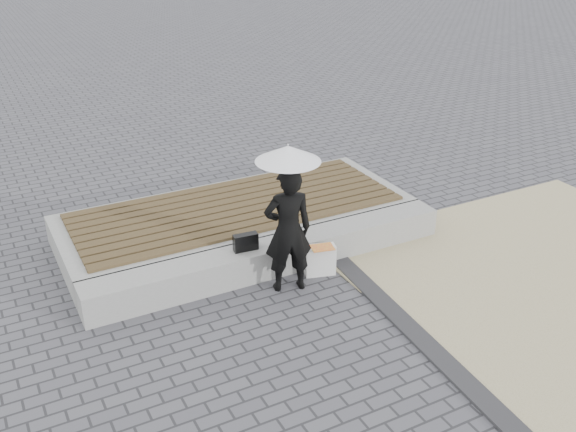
% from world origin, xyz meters
% --- Properties ---
extents(ground, '(80.00, 80.00, 0.00)m').
position_xyz_m(ground, '(0.00, 0.00, 0.00)').
color(ground, '#49494E').
rests_on(ground, ground).
extents(terrazzo_zone, '(5.00, 5.00, 0.02)m').
position_xyz_m(terrazzo_zone, '(3.20, -0.50, 0.01)').
color(terrazzo_zone, tan).
rests_on(terrazzo_zone, ground).
extents(edging_band, '(0.61, 5.20, 0.04)m').
position_xyz_m(edging_band, '(0.75, -0.50, 0.02)').
color(edging_band, '#2B2A2D').
rests_on(edging_band, ground).
extents(seating_ledge, '(5.00, 0.45, 0.40)m').
position_xyz_m(seating_ledge, '(0.00, 1.60, 0.20)').
color(seating_ledge, '#989792').
rests_on(seating_ledge, ground).
extents(timber_platform, '(5.00, 2.00, 0.40)m').
position_xyz_m(timber_platform, '(0.00, 2.80, 0.20)').
color(timber_platform, gray).
rests_on(timber_platform, ground).
extents(timber_decking, '(4.60, 1.80, 0.04)m').
position_xyz_m(timber_decking, '(0.00, 2.80, 0.42)').
color(timber_decking, brown).
rests_on(timber_decking, timber_platform).
extents(woman, '(0.67, 0.52, 1.62)m').
position_xyz_m(woman, '(-0.04, 1.12, 0.81)').
color(woman, black).
rests_on(woman, ground).
extents(parasol, '(0.77, 0.77, 0.98)m').
position_xyz_m(parasol, '(-0.04, 1.12, 1.79)').
color(parasol, '#BDBCC1').
rests_on(parasol, ground).
extents(handbag, '(0.32, 0.14, 0.22)m').
position_xyz_m(handbag, '(-0.40, 1.59, 0.51)').
color(handbag, black).
rests_on(handbag, seating_ledge).
extents(canvas_tote, '(0.42, 0.26, 0.41)m').
position_xyz_m(canvas_tote, '(0.48, 1.22, 0.21)').
color(canvas_tote, white).
rests_on(canvas_tote, ground).
extents(magazine, '(0.33, 0.27, 0.01)m').
position_xyz_m(magazine, '(0.48, 1.17, 0.42)').
color(magazine, red).
rests_on(magazine, canvas_tote).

